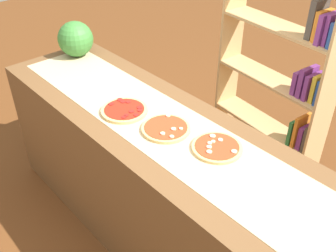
{
  "coord_description": "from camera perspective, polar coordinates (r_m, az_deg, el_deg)",
  "views": [
    {
      "loc": [
        1.3,
        -1.17,
        2.18
      ],
      "look_at": [
        0.0,
        0.0,
        0.96
      ],
      "focal_mm": 41.63,
      "sensor_mm": 36.0,
      "label": 1
    }
  ],
  "objects": [
    {
      "name": "ground_plane",
      "position": [
        2.8,
        -0.0,
        -16.39
      ],
      "size": [
        12.0,
        12.0,
        0.0
      ],
      "primitive_type": "plane",
      "color": "brown"
    },
    {
      "name": "counter",
      "position": [
        2.45,
        -0.0,
        -9.47
      ],
      "size": [
        2.69,
        0.72,
        0.94
      ],
      "primitive_type": "cube",
      "color": "brown",
      "rests_on": "ground_plane"
    },
    {
      "name": "parchment_paper",
      "position": [
        2.15,
        -0.0,
        -0.42
      ],
      "size": [
        2.51,
        0.47,
        0.0
      ],
      "primitive_type": "cube",
      "color": "tan",
      "rests_on": "counter"
    },
    {
      "name": "pizza_pepperoni_0",
      "position": [
        2.3,
        -6.4,
        2.31
      ],
      "size": [
        0.27,
        0.27,
        0.02
      ],
      "color": "#DBB26B",
      "rests_on": "parchment_paper"
    },
    {
      "name": "pizza_mushroom_1",
      "position": [
        2.13,
        -0.3,
        -0.35
      ],
      "size": [
        0.27,
        0.27,
        0.03
      ],
      "color": "#DBB26B",
      "rests_on": "parchment_paper"
    },
    {
      "name": "pizza_mushroom_2",
      "position": [
        2.01,
        7.18,
        -3.1
      ],
      "size": [
        0.26,
        0.26,
        0.02
      ],
      "color": "#DBB26B",
      "rests_on": "parchment_paper"
    },
    {
      "name": "watermelon",
      "position": [
        3.01,
        -13.38,
        12.29
      ],
      "size": [
        0.26,
        0.26,
        0.26
      ],
      "primitive_type": "sphere",
      "color": "#387A33",
      "rests_on": "counter"
    },
    {
      "name": "bookshelf",
      "position": [
        2.95,
        16.67,
        4.91
      ],
      "size": [
        0.97,
        0.34,
        1.63
      ],
      "color": "tan",
      "rests_on": "ground_plane"
    }
  ]
}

